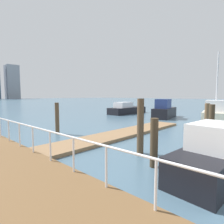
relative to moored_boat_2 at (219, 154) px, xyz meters
The scene contains 13 objects.
ground_plane 17.46m from the moored_boat_2, 92.75° to the left, with size 300.00×300.00×0.00m, color slate.
floating_dock 6.79m from the moored_boat_2, 70.44° to the left, with size 13.20×2.00×0.18m, color #93704C.
boardwalk_railing 7.58m from the moored_boat_2, 121.81° to the left, with size 0.06×26.27×1.08m.
dock_piling_0 2.23m from the moored_boat_2, 120.45° to the left, with size 0.30×0.30×1.86m, color #473826.
dock_piling_1 10.01m from the moored_boat_2, 92.20° to the left, with size 0.28×0.28×2.20m, color brown.
dock_piling_2 3.26m from the moored_boat_2, 92.27° to the left, with size 0.31×0.31×2.56m, color brown.
dock_piling_3 4.22m from the moored_boat_2, 17.84° to the left, with size 0.30×0.30×2.21m, color #473826.
dock_piling_4 7.52m from the moored_boat_2, 18.54° to the left, with size 0.33×0.33×2.13m, color brown.
moored_boat_2 is the anchor object (origin of this frame).
moored_boat_3 16.02m from the moored_boat_2, 33.55° to the left, with size 5.28×2.88×2.27m.
moored_boat_4 12.03m from the moored_boat_2, 14.02° to the left, with size 5.93×3.12×6.65m.
moored_boat_5 20.87m from the moored_boat_2, 47.20° to the left, with size 6.60×2.17×1.72m.
skyline_tower_5 167.45m from the moored_boat_2, 73.32° to the left, with size 9.11×11.11×26.78m, color #8C939E.
Camera 1 is at (-6.30, 1.05, 2.70)m, focal length 29.46 mm.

